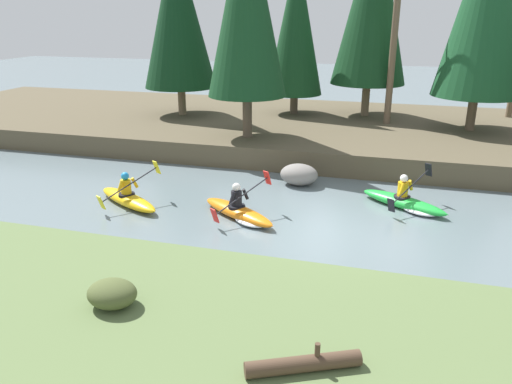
% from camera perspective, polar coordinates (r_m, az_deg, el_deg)
% --- Properties ---
extents(ground_plane, '(90.00, 90.00, 0.00)m').
position_cam_1_polar(ground_plane, '(13.19, 7.74, -4.44)').
color(ground_plane, slate).
extents(riverbank_near, '(44.00, 5.05, 0.53)m').
position_cam_1_polar(riverbank_near, '(8.52, 2.19, -17.10)').
color(riverbank_near, '#5B7042').
rests_on(riverbank_near, ground).
extents(riverbank_far, '(44.00, 10.93, 0.83)m').
position_cam_1_polar(riverbank_far, '(22.58, 11.64, 6.73)').
color(riverbank_far, brown).
rests_on(riverbank_far, ground).
extents(conifer_tree_far_left, '(3.29, 3.29, 7.82)m').
position_cam_1_polar(conifer_tree_far_left, '(23.72, -8.96, 19.60)').
color(conifer_tree_far_left, '#7A664C').
rests_on(conifer_tree_far_left, riverbank_far).
extents(conifer_tree_left, '(2.94, 2.94, 8.36)m').
position_cam_1_polar(conifer_tree_left, '(18.97, -1.08, 21.07)').
color(conifer_tree_left, brown).
rests_on(conifer_tree_left, riverbank_far).
extents(conifer_tree_mid_left, '(2.56, 2.56, 7.22)m').
position_cam_1_polar(conifer_tree_mid_left, '(23.77, 4.59, 18.61)').
color(conifer_tree_mid_left, brown).
rests_on(conifer_tree_mid_left, riverbank_far).
extents(bare_tree_upstream, '(4.28, 4.23, 7.84)m').
position_cam_1_polar(bare_tree_upstream, '(22.24, 15.63, 16.93)').
color(bare_tree_upstream, brown).
rests_on(bare_tree_upstream, riverbank_far).
extents(shrub_clump_nearest, '(0.89, 0.74, 0.48)m').
position_cam_1_polar(shrub_clump_nearest, '(9.21, -16.13, -11.09)').
color(shrub_clump_nearest, '#4C562D').
rests_on(shrub_clump_nearest, riverbank_near).
extents(kayaker_lead, '(2.63, 1.98, 1.20)m').
position_cam_1_polar(kayaker_lead, '(15.10, 16.84, -1.13)').
color(kayaker_lead, green).
rests_on(kayaker_lead, ground).
extents(kayaker_middle, '(2.62, 1.99, 1.20)m').
position_cam_1_polar(kayaker_middle, '(13.76, -1.77, -2.31)').
color(kayaker_middle, orange).
rests_on(kayaker_middle, ground).
extents(kayaker_trailing, '(2.65, 1.95, 1.20)m').
position_cam_1_polar(kayaker_trailing, '(15.19, -14.39, -0.68)').
color(kayaker_trailing, yellow).
rests_on(kayaker_trailing, ground).
extents(boulder_midstream, '(1.24, 0.97, 0.70)m').
position_cam_1_polar(boulder_midstream, '(16.49, 4.94, 2.00)').
color(boulder_midstream, gray).
rests_on(boulder_midstream, ground).
extents(driftwood_log, '(1.63, 0.95, 0.44)m').
position_cam_1_polar(driftwood_log, '(7.57, 5.45, -18.95)').
color(driftwood_log, '#4C3828').
rests_on(driftwood_log, riverbank_near).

